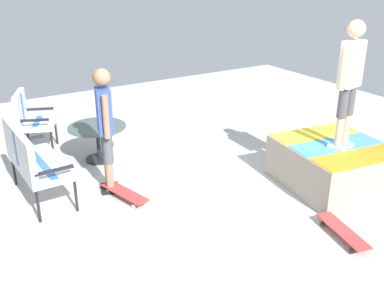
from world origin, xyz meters
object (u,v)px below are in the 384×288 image
patio_bench (31,157)px  patio_chair_near_house (29,116)px  person_watching (105,122)px  skateboard_by_bench (125,193)px  patio_table (98,136)px  person_skater (350,76)px  skate_ramp (335,164)px  skateboard_spare (343,231)px

patio_bench → patio_chair_near_house: 1.73m
person_watching → skateboard_by_bench: (-0.34, -0.08, -0.91)m
patio_table → skateboard_by_bench: patio_table is taller
person_skater → skateboard_by_bench: bearing=64.5°
patio_bench → skateboard_by_bench: patio_bench is taller
skate_ramp → person_skater: bearing=145.0°
patio_table → skateboard_spare: size_ratio=1.09×
patio_table → skateboard_spare: (-3.53, -1.60, -0.32)m
patio_table → skateboard_by_bench: (-1.39, 0.17, -0.32)m
patio_bench → patio_chair_near_house: (1.70, -0.37, -0.00)m
patio_bench → person_watching: 1.04m
person_skater → skateboard_spare: size_ratio=2.03×
person_skater → skateboard_spare: person_skater is taller
patio_bench → patio_table: 1.43m
patio_table → skateboard_spare: patio_table is taller
patio_bench → patio_table: bearing=-56.2°
skate_ramp → patio_chair_near_house: size_ratio=2.27×
person_watching → patio_chair_near_house: bearing=16.3°
skate_ramp → patio_bench: size_ratio=1.82×
patio_chair_near_house → skateboard_spare: 5.07m
person_watching → person_skater: (-1.59, -2.71, 0.60)m
patio_table → skateboard_spare: 3.88m
skate_ramp → patio_table: (2.54, 2.53, 0.09)m
patio_chair_near_house → person_skater: 4.93m
skate_ramp → skateboard_spare: size_ratio=2.80×
person_watching → skateboard_spare: bearing=-143.4°
patio_table → person_watching: size_ratio=0.53×
patio_table → person_watching: bearing=167.0°
patio_bench → skateboard_spare: (-2.74, -2.78, -0.53)m
skateboard_by_bench → skateboard_spare: (-2.14, -1.77, 0.00)m
person_watching → person_skater: 3.20m
patio_bench → skateboard_by_bench: bearing=-120.5°
skateboard_spare → patio_bench: bearing=45.4°
patio_bench → skateboard_spare: patio_bench is taller
patio_table → person_skater: (-2.64, -2.46, 1.19)m
person_watching → skateboard_by_bench: size_ratio=2.07×
skate_ramp → patio_bench: 4.11m
skate_ramp → person_watching: person_watching is taller
patio_chair_near_house → skateboard_by_bench: bearing=-164.3°
patio_table → skate_ramp: bearing=-135.1°
patio_chair_near_house → skateboard_by_bench: (-2.29, -0.65, -0.53)m
skate_ramp → skateboard_spare: 1.37m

